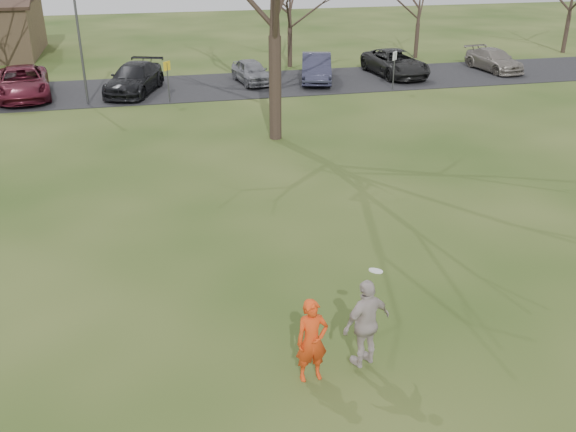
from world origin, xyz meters
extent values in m
plane|color=#1E380F|center=(0.00, 0.00, 0.00)|extent=(120.00, 120.00, 0.00)
cube|color=black|center=(0.00, 25.00, 0.02)|extent=(62.00, 6.50, 0.04)
imported|color=#E43E12|center=(-0.54, -0.38, 0.88)|extent=(0.66, 0.46, 1.75)
imported|color=#541321|center=(-9.27, 24.61, 0.82)|extent=(3.31, 5.88, 1.55)
imported|color=black|center=(-3.66, 24.42, 0.79)|extent=(3.69, 5.57, 1.50)
imported|color=gray|center=(2.80, 25.32, 0.69)|extent=(2.03, 3.97, 1.29)
imported|color=#2D2D43|center=(6.48, 24.90, 0.81)|extent=(2.74, 4.92, 1.54)
imported|color=black|center=(11.45, 25.37, 0.78)|extent=(2.91, 5.51, 1.48)
imported|color=gray|center=(17.90, 25.34, 0.68)|extent=(2.30, 4.59, 1.28)
imported|color=#B9AAA6|center=(0.56, -0.35, 1.10)|extent=(1.20, 0.82, 1.88)
cylinder|color=white|center=(0.71, -0.29, 2.20)|extent=(0.28, 0.27, 0.11)
cylinder|color=#47474C|center=(-6.00, 22.50, 3.00)|extent=(0.12, 0.12, 6.00)
cylinder|color=#47474C|center=(-2.00, 22.00, 1.00)|extent=(0.06, 0.06, 2.00)
cube|color=yellow|center=(-2.00, 22.00, 1.85)|extent=(0.35, 0.35, 0.45)
cylinder|color=#47474C|center=(10.00, 22.00, 1.00)|extent=(0.06, 0.06, 2.00)
cube|color=silver|center=(10.00, 22.00, 1.85)|extent=(0.35, 0.35, 0.45)
camera|label=1|loc=(-3.24, -10.04, 8.09)|focal=39.46mm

